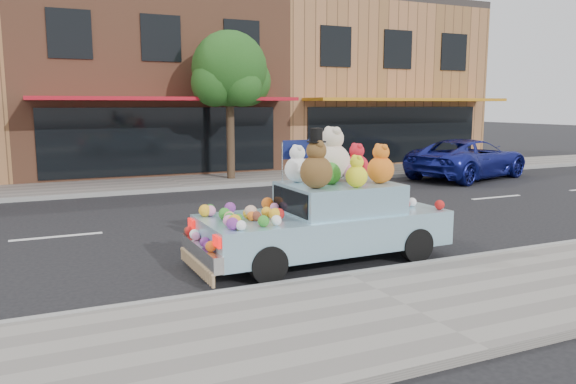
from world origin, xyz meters
TOP-DOWN VIEW (x-y plane):
  - ground at (0.00, 0.00)m, footprint 120.00×120.00m
  - near_sidewalk at (0.00, -6.50)m, footprint 60.00×3.00m
  - far_sidewalk at (0.00, 6.50)m, footprint 60.00×3.00m
  - near_kerb at (0.00, -5.00)m, footprint 60.00×0.12m
  - far_kerb at (0.00, 5.00)m, footprint 60.00×0.12m
  - storefront_mid at (0.00, 11.97)m, footprint 10.00×9.80m
  - storefront_right at (10.00, 11.97)m, footprint 10.00×9.80m
  - street_tree at (2.03, 6.55)m, footprint 3.00×2.70m
  - car_blue at (10.24, 3.70)m, footprint 5.70×3.82m
  - art_car at (0.26, -3.80)m, footprint 4.51×1.84m

SIDE VIEW (x-z plane):
  - ground at x=0.00m, z-range 0.00..0.00m
  - near_sidewalk at x=0.00m, z-range 0.00..0.12m
  - far_sidewalk at x=0.00m, z-range 0.00..0.12m
  - near_kerb at x=0.00m, z-range 0.00..0.13m
  - far_kerb at x=0.00m, z-range 0.00..0.13m
  - car_blue at x=10.24m, z-range 0.00..1.45m
  - art_car at x=0.26m, z-range -0.34..1.99m
  - storefront_mid at x=0.00m, z-range -0.01..7.29m
  - storefront_right at x=10.00m, z-range -0.01..7.29m
  - street_tree at x=2.03m, z-range 1.08..6.30m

